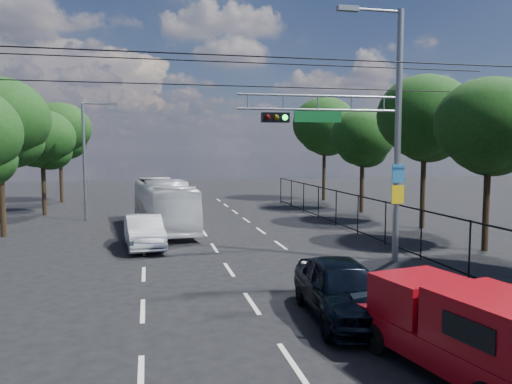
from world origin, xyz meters
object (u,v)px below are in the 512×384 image
object	(u,v)px
white_van	(144,232)
red_pickup	(462,328)
navy_hatchback	(342,289)
white_bus	(163,204)
signal_mast	(368,124)

from	to	relation	value
white_van	red_pickup	bearing A→B (deg)	-72.46
navy_hatchback	white_van	world-z (taller)	navy_hatchback
red_pickup	white_bus	bearing A→B (deg)	104.68
navy_hatchback	red_pickup	bearing A→B (deg)	-69.99
navy_hatchback	white_van	size ratio (longest dim) A/B	1.05
red_pickup	navy_hatchback	size ratio (longest dim) A/B	1.11
red_pickup	white_van	size ratio (longest dim) A/B	1.17
signal_mast	white_bus	distance (m)	12.80
navy_hatchback	white_van	bearing A→B (deg)	120.05
signal_mast	white_van	distance (m)	10.58
white_van	navy_hatchback	bearing A→B (deg)	-70.04
red_pickup	white_van	distance (m)	15.25
white_bus	white_van	size ratio (longest dim) A/B	2.22
red_pickup	navy_hatchback	distance (m)	3.69
signal_mast	white_bus	world-z (taller)	signal_mast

